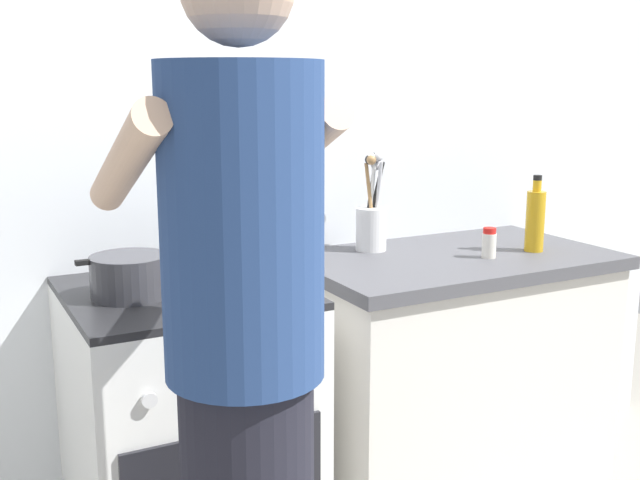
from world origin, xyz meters
name	(u,v)px	position (x,y,z in m)	size (l,w,h in m)	color
back_wall	(307,141)	(0.20, 0.50, 1.25)	(3.20, 0.10, 2.50)	silver
countertop	(449,386)	(0.55, 0.15, 0.45)	(1.00, 0.60, 0.90)	silver
stove_range	(188,445)	(-0.35, 0.15, 0.45)	(0.60, 0.62, 0.90)	white
pot	(130,276)	(-0.49, 0.14, 0.95)	(0.26, 0.20, 0.11)	#38383D
mixing_bowl	(234,266)	(-0.21, 0.13, 0.95)	(0.28, 0.28, 0.09)	#B7B7BC
utensil_crock	(372,219)	(0.35, 0.33, 1.00)	(0.10, 0.10, 0.32)	silver
spice_bottle	(489,243)	(0.61, 0.06, 0.95)	(0.04, 0.04, 0.10)	silver
oil_bottle	(535,219)	(0.81, 0.07, 1.00)	(0.06, 0.06, 0.25)	gold
person	(245,393)	(-0.43, -0.49, 0.86)	(0.41, 0.50, 1.70)	black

